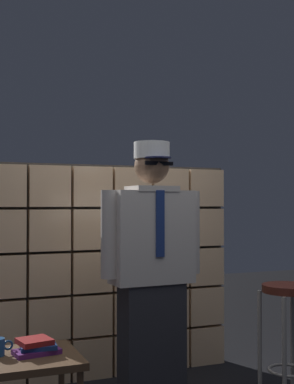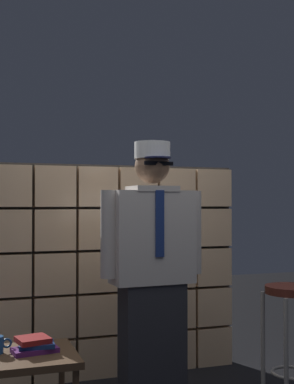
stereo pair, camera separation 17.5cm
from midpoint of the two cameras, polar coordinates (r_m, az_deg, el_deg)
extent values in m
cube|color=#E0B78C|center=(4.08, -13.52, -17.93)|extent=(0.31, 0.08, 0.31)
cube|color=#E0B78C|center=(4.13, -8.79, -17.78)|extent=(0.31, 0.08, 0.31)
cube|color=#E0B78C|center=(4.19, -4.19, -17.51)|extent=(0.31, 0.08, 0.31)
cube|color=#E0B78C|center=(4.28, 0.22, -17.16)|extent=(0.31, 0.08, 0.31)
cube|color=#E0B78C|center=(4.40, 4.41, -16.74)|extent=(0.31, 0.08, 0.31)
cube|color=#E0B78C|center=(4.53, 8.36, -16.26)|extent=(0.31, 0.08, 0.31)
cube|color=#E0B78C|center=(4.00, -13.49, -13.46)|extent=(0.31, 0.08, 0.31)
cube|color=#E0B78C|center=(4.04, -8.77, -13.35)|extent=(0.31, 0.08, 0.31)
cube|color=#E0B78C|center=(4.11, -4.18, -13.16)|extent=(0.31, 0.08, 0.31)
cube|color=#E0B78C|center=(4.21, 0.22, -12.89)|extent=(0.31, 0.08, 0.31)
cube|color=#E0B78C|center=(4.32, 4.41, -12.57)|extent=(0.31, 0.08, 0.31)
cube|color=#E0B78C|center=(4.46, 8.34, -12.21)|extent=(0.31, 0.08, 0.31)
cube|color=#E0B78C|center=(3.94, -13.47, -8.84)|extent=(0.31, 0.08, 0.31)
cube|color=#E0B78C|center=(3.99, -8.75, -8.77)|extent=(0.31, 0.08, 0.31)
cube|color=#E0B78C|center=(4.06, -4.17, -8.65)|extent=(0.31, 0.08, 0.31)
cube|color=#E0B78C|center=(4.15, 0.22, -8.49)|extent=(0.31, 0.08, 0.31)
cube|color=#E0B78C|center=(4.27, 4.40, -8.29)|extent=(0.31, 0.08, 0.31)
cube|color=#E0B78C|center=(4.41, 8.33, -8.05)|extent=(0.31, 0.08, 0.31)
cube|color=#E0B78C|center=(3.92, -13.45, -4.11)|extent=(0.31, 0.08, 0.31)
cube|color=#E0B78C|center=(3.96, -8.74, -4.10)|extent=(0.31, 0.08, 0.31)
cube|color=#E0B78C|center=(4.03, -4.17, -4.06)|extent=(0.31, 0.08, 0.31)
cube|color=#E0B78C|center=(4.12, 0.22, -4.00)|extent=(0.31, 0.08, 0.31)
cube|color=#E0B78C|center=(4.24, 4.39, -3.92)|extent=(0.31, 0.08, 0.31)
cube|color=#E0B78C|center=(4.38, 8.32, -3.82)|extent=(0.31, 0.08, 0.31)
cube|color=#E0B78C|center=(3.91, -13.42, 0.66)|extent=(0.31, 0.08, 0.31)
cube|color=#E0B78C|center=(3.96, -8.72, 0.62)|extent=(0.31, 0.08, 0.31)
cube|color=#E0B78C|center=(4.03, -4.16, 0.57)|extent=(0.31, 0.08, 0.31)
cube|color=#E0B78C|center=(4.12, 0.22, 0.53)|extent=(0.31, 0.08, 0.31)
cube|color=#E0B78C|center=(4.24, 4.38, 0.48)|extent=(0.31, 0.08, 0.31)
cube|color=#E0B78C|center=(4.38, 8.30, 0.44)|extent=(0.31, 0.08, 0.31)
cube|color=#38332D|center=(4.15, -2.16, -8.49)|extent=(1.97, 0.02, 1.65)
cube|color=#28282D|center=(3.44, 2.13, -16.68)|extent=(0.40, 0.22, 0.82)
cube|color=silver|center=(3.32, 2.12, -4.88)|extent=(0.53, 0.25, 0.58)
cube|color=navy|center=(3.21, 2.96, -3.44)|extent=(0.06, 0.01, 0.41)
cube|color=silver|center=(3.32, 2.11, 0.33)|extent=(0.29, 0.25, 0.04)
sphere|color=#846047|center=(3.32, 2.11, 2.82)|extent=(0.22, 0.22, 0.22)
ellipsoid|color=black|center=(3.27, 2.47, 2.20)|extent=(0.15, 0.09, 0.10)
cube|color=black|center=(3.23, 2.85, 3.14)|extent=(0.19, 0.02, 0.02)
cylinder|color=#191E47|center=(3.25, 2.71, 3.75)|extent=(0.17, 0.17, 0.01)
cylinder|color=white|center=(3.33, 2.11, 4.54)|extent=(0.23, 0.23, 0.11)
cylinder|color=silver|center=(3.45, 6.52, -4.36)|extent=(0.11, 0.11, 0.54)
cylinder|color=silver|center=(3.21, -2.61, -4.59)|extent=(0.11, 0.11, 0.54)
cylinder|color=#592319|center=(3.58, 16.84, -10.15)|extent=(0.34, 0.34, 0.05)
torus|color=#A59E93|center=(3.70, 16.89, -18.31)|extent=(0.27, 0.27, 0.02)
cylinder|color=#A59E93|center=(3.48, 16.36, -17.10)|extent=(0.03, 0.03, 0.75)
cylinder|color=#A59E93|center=(3.70, 13.89, -16.18)|extent=(0.03, 0.03, 0.75)
cube|color=#513823|center=(3.10, -11.07, -17.21)|extent=(0.52, 0.52, 0.04)
cylinder|color=#513823|center=(3.42, -7.73, -20.02)|extent=(0.04, 0.04, 0.45)
cube|color=#591E66|center=(3.11, -10.47, -16.55)|extent=(0.27, 0.18, 0.03)
cube|color=navy|center=(3.11, -10.29, -16.03)|extent=(0.21, 0.16, 0.02)
cube|color=maroon|center=(3.11, -10.68, -15.52)|extent=(0.20, 0.20, 0.03)
torus|color=navy|center=(3.12, -13.40, -15.71)|extent=(0.06, 0.01, 0.06)
camera|label=1|loc=(0.09, -88.46, -0.03)|focal=49.05mm
camera|label=2|loc=(0.09, 91.54, 0.03)|focal=49.05mm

